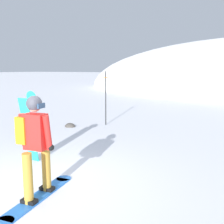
# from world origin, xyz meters

# --- Properties ---
(ground_plane) EXTENTS (300.00, 300.00, 0.00)m
(ground_plane) POSITION_xyz_m (0.00, 0.00, 0.00)
(ground_plane) COLOR white
(snowboarder_main) EXTENTS (0.64, 1.83, 1.71)m
(snowboarder_main) POSITION_xyz_m (0.40, -0.16, 0.92)
(snowboarder_main) COLOR blue
(snowboarder_main) RESTS_ON ground
(spare_snowboard) EXTENTS (0.28, 0.31, 1.64)m
(spare_snowboard) POSITION_xyz_m (-0.97, 1.03, 0.83)
(spare_snowboard) COLOR #23B7A3
(spare_snowboard) RESTS_ON ground
(piste_marker_near) EXTENTS (0.20, 0.20, 2.07)m
(piste_marker_near) POSITION_xyz_m (-1.51, 5.39, 1.18)
(piste_marker_near) COLOR black
(piste_marker_near) RESTS_ON ground
(rock_mid) EXTENTS (0.41, 0.35, 0.28)m
(rock_mid) POSITION_xyz_m (-2.50, 4.43, 0.00)
(rock_mid) COLOR #4C4742
(rock_mid) RESTS_ON ground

